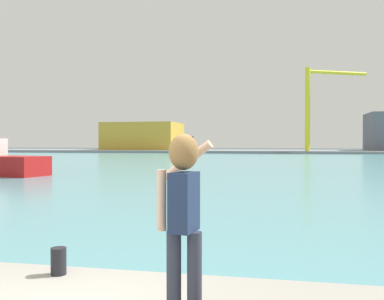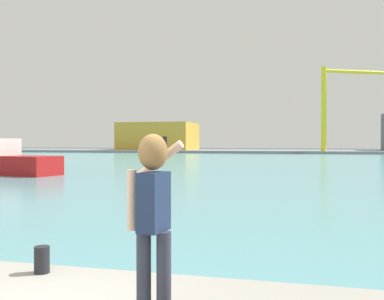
% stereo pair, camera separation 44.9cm
% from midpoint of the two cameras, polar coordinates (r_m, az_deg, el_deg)
% --- Properties ---
extents(ground_plane, '(220.00, 220.00, 0.00)m').
position_cam_midpoint_polar(ground_plane, '(53.34, 9.35, -1.41)').
color(ground_plane, '#334751').
extents(harbor_water, '(140.00, 100.00, 0.02)m').
position_cam_midpoint_polar(harbor_water, '(55.34, 9.44, -1.31)').
color(harbor_water, '#599EA8').
rests_on(harbor_water, ground_plane).
extents(far_shore_dock, '(140.00, 20.00, 0.54)m').
position_cam_midpoint_polar(far_shore_dock, '(95.29, 10.38, -0.18)').
color(far_shore_dock, gray).
rests_on(far_shore_dock, ground_plane).
extents(person_photographer, '(0.53, 0.56, 1.74)m').
position_cam_midpoint_polar(person_photographer, '(4.11, -4.32, -7.30)').
color(person_photographer, '#2D3342').
rests_on(person_photographer, quay_promenade).
extents(harbor_bollard, '(0.19, 0.19, 0.34)m').
position_cam_midpoint_polar(harbor_bollard, '(5.91, -19.32, -13.66)').
color(harbor_bollard, black).
rests_on(harbor_bollard, quay_promenade).
extents(warehouse_left, '(16.56, 12.90, 6.19)m').
position_cam_midpoint_polar(warehouse_left, '(101.28, -6.58, 1.80)').
color(warehouse_left, gold).
rests_on(warehouse_left, far_shore_dock).
extents(port_crane, '(12.33, 6.47, 16.35)m').
position_cam_midpoint_polar(port_crane, '(88.85, 15.88, 6.49)').
color(port_crane, yellow).
rests_on(port_crane, far_shore_dock).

